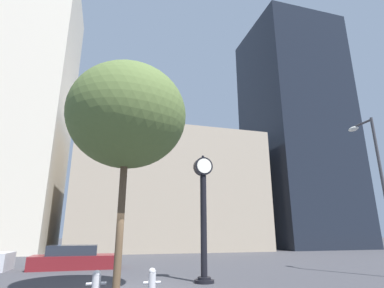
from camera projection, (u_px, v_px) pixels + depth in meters
The scene contains 9 objects.
building_tall_tower at pixel (3, 103), 32.88m from camera, with size 13.23×12.00×31.01m.
building_storefront_row at pixel (168, 192), 35.22m from camera, with size 20.54×12.00×12.90m.
building_glass_modern at pixel (295, 130), 42.73m from camera, with size 11.70×12.00×31.89m.
street_clock at pixel (203, 210), 12.51m from camera, with size 0.79×0.79×5.16m.
car_maroon at pixel (75, 259), 16.41m from camera, with size 4.64×1.96×1.23m.
fire_hydrant_near at pixel (152, 281), 9.65m from camera, with size 0.56×0.24×0.79m.
fire_hydrant_far at pixel (96, 281), 9.86m from camera, with size 0.64×0.28×0.70m.
street_lamp_right at pixel (374, 170), 14.68m from camera, with size 0.36×1.57×7.47m.
bare_tree at pixel (127, 116), 10.75m from camera, with size 4.20×4.20×7.82m.
Camera 1 is at (-1.16, -10.82, 1.91)m, focal length 28.00 mm.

